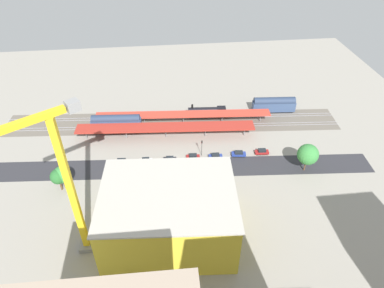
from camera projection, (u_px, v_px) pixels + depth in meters
ground_plane at (177, 161)px, 109.37m from camera, size 191.82×191.82×0.00m
rail_bed at (172, 122)px, 126.79m from camera, size 120.59×22.72×0.01m
street_asphalt at (178, 168)px, 107.00m from camera, size 120.22×17.81×0.01m
track_rails at (172, 122)px, 126.68m from camera, size 119.57×16.32×0.12m
platform_canopy_near at (165, 127)px, 117.10m from camera, size 60.24×9.80×4.35m
platform_canopy_far at (183, 114)px, 124.02m from camera, size 62.55×9.09×3.99m
locomotive at (209, 112)px, 129.31m from camera, size 15.63×3.60×4.88m
passenger_coach at (274, 104)px, 130.58m from camera, size 16.20×4.35×6.11m
freight_coach_far at (116, 122)px, 120.68m from camera, size 17.39×4.23×6.33m
parked_car_0 at (262, 152)px, 111.89m from camera, size 4.50×2.05×1.74m
parked_car_1 at (239, 154)px, 111.09m from camera, size 4.71×2.36×1.67m
parked_car_2 at (215, 156)px, 110.07m from camera, size 4.40×2.00×1.71m
parked_car_3 at (193, 157)px, 109.85m from camera, size 4.39×2.19×1.69m
parked_car_4 at (170, 159)px, 109.03m from camera, size 4.18×2.07×1.53m
parked_car_5 at (146, 161)px, 108.20m from camera, size 4.06×1.85×1.80m
parked_car_6 at (122, 162)px, 107.99m from camera, size 4.76×2.21×1.67m
construction_building at (169, 215)px, 82.82m from camera, size 32.37×25.82×14.20m
construction_roof_slab at (168, 193)px, 78.37m from camera, size 33.02×26.46×0.40m
tower_crane at (64, 183)px, 70.23m from camera, size 18.39×12.45×39.01m
box_truck_0 at (193, 179)px, 100.56m from camera, size 9.22×3.88×3.27m
street_tree_0 at (58, 177)px, 96.45m from camera, size 4.39×4.39×7.23m
street_tree_1 at (62, 175)px, 97.05m from camera, size 4.91×4.91×7.49m
street_tree_2 at (308, 154)px, 102.30m from camera, size 6.30×6.30×9.34m
traffic_light at (202, 146)px, 109.23m from camera, size 0.50×0.36×5.93m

